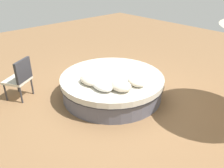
# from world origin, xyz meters

# --- Properties ---
(ground_plane) EXTENTS (16.00, 16.00, 0.00)m
(ground_plane) POSITION_xyz_m (0.00, 0.00, 0.00)
(ground_plane) COLOR olive
(round_bed) EXTENTS (2.44, 2.44, 0.53)m
(round_bed) POSITION_xyz_m (0.00, 0.00, 0.27)
(round_bed) COLOR #595966
(round_bed) RESTS_ON ground_plane
(throw_pillow_0) EXTENTS (0.53, 0.28, 0.16)m
(throw_pillow_0) POSITION_xyz_m (0.03, 0.65, 0.61)
(throw_pillow_0) COLOR beige
(throw_pillow_0) RESTS_ON round_bed
(throw_pillow_1) EXTENTS (0.54, 0.32, 0.17)m
(throw_pillow_1) POSITION_xyz_m (-0.34, 0.59, 0.61)
(throw_pillow_1) COLOR white
(throw_pillow_1) RESTS_ON round_bed
(throw_pillow_2) EXTENTS (0.46, 0.39, 0.19)m
(throw_pillow_2) POSITION_xyz_m (-0.63, 0.32, 0.62)
(throw_pillow_2) COLOR beige
(throw_pillow_2) RESTS_ON round_bed
(throw_pillow_3) EXTENTS (0.42, 0.31, 0.17)m
(throw_pillow_3) POSITION_xyz_m (-0.70, -0.08, 0.61)
(throw_pillow_3) COLOR silver
(throw_pillow_3) RESTS_ON round_bed
(patio_chair) EXTENTS (0.70, 0.70, 0.98)m
(patio_chair) POSITION_xyz_m (1.36, 1.64, 0.56)
(patio_chair) COLOR #333338
(patio_chair) RESTS_ON ground_plane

